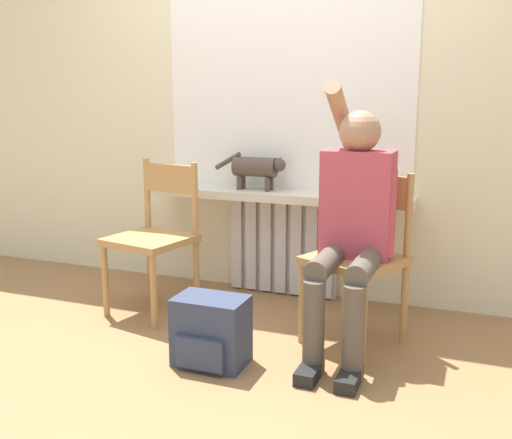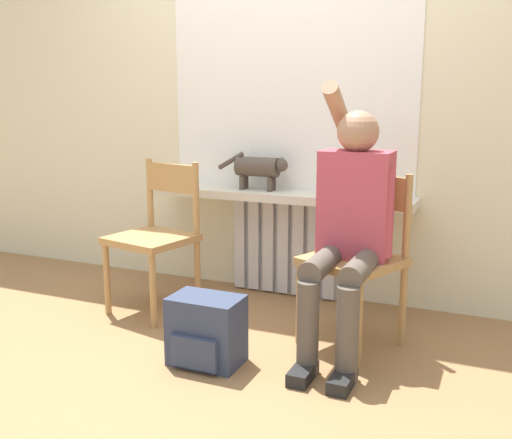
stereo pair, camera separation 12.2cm
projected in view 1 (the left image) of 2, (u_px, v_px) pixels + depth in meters
ground_plane at (202, 367)px, 2.77m from camera, size 12.00×12.00×0.00m
wall_with_window at (288, 76)px, 3.62m from camera, size 7.00×0.06×2.70m
radiator at (283, 246)px, 3.76m from camera, size 0.70×0.08×0.62m
windowsill at (278, 196)px, 3.61m from camera, size 1.61×0.27×0.05m
window_glass at (286, 77)px, 3.59m from camera, size 1.55×0.01×1.35m
chair_left at (155, 235)px, 3.41m from camera, size 0.49×0.49×0.87m
chair_right at (360, 255)px, 2.99m from camera, size 0.54×0.54×0.87m
person at (353, 219)px, 2.86m from camera, size 0.36×0.98×1.31m
cat at (257, 168)px, 3.63m from camera, size 0.46×0.12×0.23m
backpack at (211, 332)px, 2.78m from camera, size 0.33×0.25×0.32m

